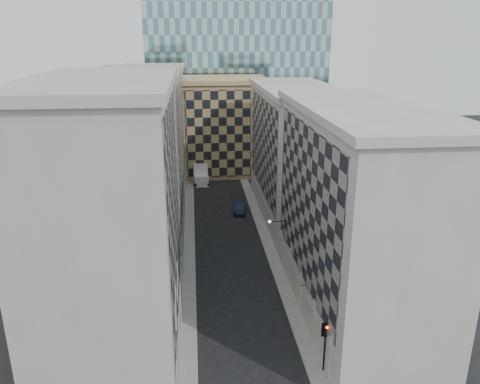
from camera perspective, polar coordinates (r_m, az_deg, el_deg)
sidewalk_west at (r=61.50m, az=-6.20°, el=-7.13°), size 1.50×100.00×0.15m
sidewalk_east at (r=62.22m, az=3.58°, el=-6.73°), size 1.50×100.00×0.15m
bldg_left_a at (r=39.91m, az=-14.96°, el=-3.85°), size 10.80×22.80×23.70m
bldg_left_b at (r=60.80m, az=-11.88°, el=3.59°), size 10.80×22.80×22.70m
bldg_left_c at (r=82.27m, az=-10.38°, el=7.19°), size 10.80×22.80×21.70m
bldg_right_a at (r=46.17m, az=13.75°, el=-2.66°), size 10.80×26.80×20.70m
bldg_right_b at (r=71.15m, az=6.69°, el=4.80°), size 10.80×28.80×19.70m
tan_block at (r=95.14m, az=-1.94°, el=8.14°), size 16.80×14.80×18.80m
church_tower at (r=107.56m, az=-3.71°, el=18.69°), size 7.20×7.20×51.50m
flagpoles_left at (r=36.60m, az=-7.75°, el=-12.19°), size 0.10×6.33×2.33m
bracket_lamp at (r=54.20m, az=3.81°, el=-3.61°), size 1.98×0.36×0.36m
traffic_light at (r=40.32m, az=10.35°, el=-16.99°), size 0.55×0.54×4.49m
box_truck at (r=89.29m, az=-4.85°, el=2.17°), size 3.03×6.61×3.54m
dark_car at (r=73.90m, az=-0.09°, el=-1.92°), size 2.03×4.76×1.53m
shop_sign at (r=45.57m, az=7.41°, el=-11.60°), size 0.73×0.64×0.74m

